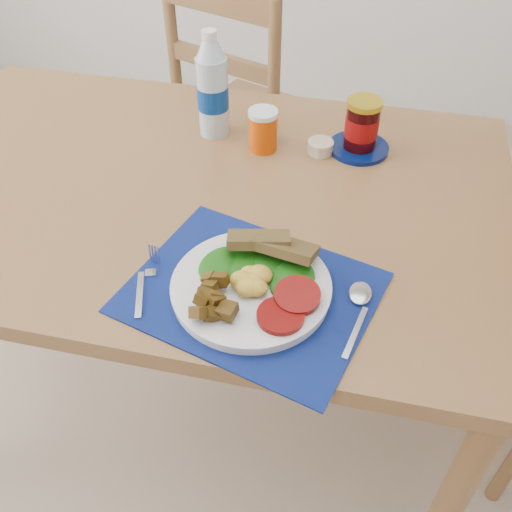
{
  "coord_description": "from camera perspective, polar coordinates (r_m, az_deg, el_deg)",
  "views": [
    {
      "loc": [
        0.36,
        -0.75,
        1.5
      ],
      "look_at": [
        0.2,
        -0.04,
        0.8
      ],
      "focal_mm": 40.0,
      "sensor_mm": 36.0,
      "label": 1
    }
  ],
  "objects": [
    {
      "name": "table",
      "position": [
        1.32,
        -6.4,
        4.09
      ],
      "size": [
        1.4,
        0.9,
        0.75
      ],
      "color": "brown",
      "rests_on": "ground"
    },
    {
      "name": "jam_on_saucer",
      "position": [
        1.37,
        10.48,
        12.41
      ],
      "size": [
        0.14,
        0.14,
        0.13
      ],
      "color": "#04134B",
      "rests_on": "table"
    },
    {
      "name": "water_bottle",
      "position": [
        1.39,
        -4.37,
        16.19
      ],
      "size": [
        0.07,
        0.07,
        0.25
      ],
      "color": "#ADBFCC",
      "rests_on": "table"
    },
    {
      "name": "chair_far",
      "position": [
        1.97,
        -1.26,
        16.05
      ],
      "size": [
        0.55,
        0.54,
        1.17
      ],
      "rotation": [
        0.0,
        0.0,
        2.79
      ],
      "color": "brown",
      "rests_on": "ground"
    },
    {
      "name": "ramekin",
      "position": [
        1.37,
        6.45,
        10.78
      ],
      "size": [
        0.06,
        0.06,
        0.03
      ],
      "primitive_type": "cylinder",
      "color": "#C2AC8E",
      "rests_on": "table"
    },
    {
      "name": "placemat",
      "position": [
        1.02,
        -0.49,
        -3.64
      ],
      "size": [
        0.49,
        0.43,
        0.0
      ],
      "primitive_type": "cube",
      "rotation": [
        0.0,
        0.0,
        -0.27
      ],
      "color": "black",
      "rests_on": "table"
    },
    {
      "name": "ground",
      "position": [
        1.72,
        -6.68,
        -17.74
      ],
      "size": [
        4.0,
        4.0,
        0.0
      ],
      "primitive_type": "plane",
      "color": "tan",
      "rests_on": "ground"
    },
    {
      "name": "spoon",
      "position": [
        1.01,
        10.23,
        -4.9
      ],
      "size": [
        0.04,
        0.18,
        0.01
      ],
      "rotation": [
        0.0,
        0.0,
        -0.21
      ],
      "color": "#B2B5BA",
      "rests_on": "placemat"
    },
    {
      "name": "fork",
      "position": [
        1.05,
        -10.87,
        -2.42
      ],
      "size": [
        0.04,
        0.16,
        0.0
      ],
      "rotation": [
        0.0,
        0.0,
        0.31
      ],
      "color": "#B2B5BA",
      "rests_on": "placemat"
    },
    {
      "name": "juice_glass",
      "position": [
        1.36,
        0.7,
        12.38
      ],
      "size": [
        0.07,
        0.07,
        0.09
      ],
      "primitive_type": "cylinder",
      "color": "#CC4305",
      "rests_on": "table"
    },
    {
      "name": "breakfast_plate",
      "position": [
        1.0,
        -0.86,
        -2.91
      ],
      "size": [
        0.28,
        0.28,
        0.07
      ],
      "rotation": [
        0.0,
        0.0,
        0.06
      ],
      "color": "silver",
      "rests_on": "placemat"
    }
  ]
}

